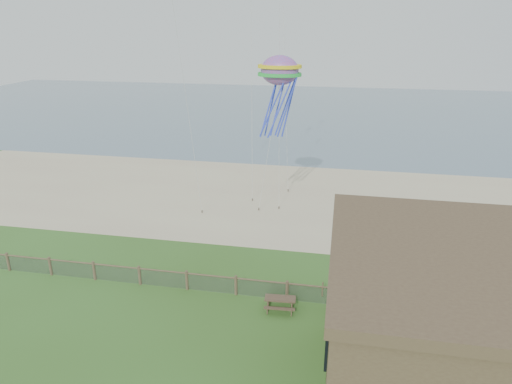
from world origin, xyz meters
TOP-DOWN VIEW (x-y plane):
  - ground at (0.00, 0.00)m, footprint 160.00×160.00m
  - sand_beach at (0.00, 22.00)m, footprint 72.00×20.00m
  - ocean at (0.00, 66.00)m, footprint 160.00×68.00m
  - chainlink_fence at (0.00, 6.00)m, footprint 36.20×0.20m
  - motel_deck at (13.00, 5.00)m, footprint 15.00×2.00m
  - picnic_table at (2.74, 5.00)m, footprint 1.78×1.39m
  - octopus_kite at (0.99, 15.83)m, footprint 3.42×2.70m

SIDE VIEW (x-z plane):
  - ground at x=0.00m, z-range 0.00..0.00m
  - ocean at x=0.00m, z-range -0.01..0.01m
  - sand_beach at x=0.00m, z-range -0.01..0.01m
  - motel_deck at x=13.00m, z-range 0.00..0.50m
  - picnic_table at x=2.74m, z-range 0.00..0.72m
  - chainlink_fence at x=0.00m, z-range -0.07..1.18m
  - octopus_kite at x=0.99m, z-range 7.12..13.44m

